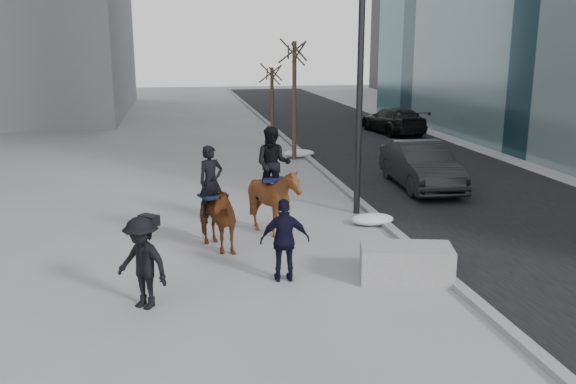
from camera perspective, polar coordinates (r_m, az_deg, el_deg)
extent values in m
plane|color=gray|center=(13.31, 0.92, -7.49)|extent=(120.00, 120.00, 0.00)
cube|color=black|center=(24.57, 12.55, 2.07)|extent=(8.00, 90.00, 0.01)
cube|color=gray|center=(23.32, 3.44, 1.90)|extent=(0.25, 90.00, 0.12)
cube|color=#969598|center=(12.98, 10.98, -6.55)|extent=(2.05, 1.37, 0.75)
imported|color=black|center=(21.30, 12.34, 2.46)|extent=(1.90, 4.83, 1.56)
imported|color=black|center=(34.26, 9.83, 6.63)|extent=(2.63, 5.21, 1.45)
imported|color=#4F2F0F|center=(14.59, -7.10, -2.31)|extent=(1.60, 2.13, 1.63)
imported|color=black|center=(14.53, -7.23, 0.99)|extent=(0.74, 0.63, 1.71)
cube|color=#0E1935|center=(14.61, -7.19, -0.38)|extent=(0.67, 0.71, 0.06)
imported|color=#471D0E|center=(15.55, -1.30, -0.82)|extent=(1.83, 1.96, 1.83)
imported|color=black|center=(15.49, -1.41, 2.63)|extent=(1.07, 0.92, 1.91)
cube|color=#12113E|center=(15.58, -1.40, 1.18)|extent=(0.60, 0.66, 0.06)
imported|color=black|center=(12.57, -0.30, -4.54)|extent=(1.06, 0.50, 1.75)
cylinder|color=#C4360B|center=(13.00, -0.93, -2.67)|extent=(0.04, 0.18, 0.07)
imported|color=black|center=(11.62, -13.48, -6.48)|extent=(1.29, 1.22, 1.75)
cube|color=black|center=(11.63, -12.89, -2.59)|extent=(0.42, 0.40, 0.20)
cylinder|color=black|center=(17.27, 6.82, 12.56)|extent=(0.18, 0.18, 9.00)
ellipsoid|color=silver|center=(26.60, 1.04, 3.63)|extent=(1.36, 0.86, 0.35)
ellipsoid|color=silver|center=(16.82, 7.91, -2.54)|extent=(1.18, 0.75, 0.30)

